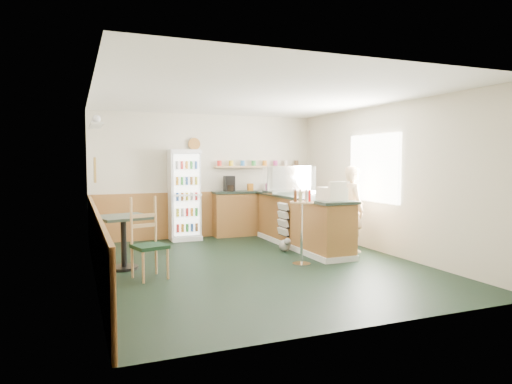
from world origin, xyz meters
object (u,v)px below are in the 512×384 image
shopkeeper (353,209)px  cafe_chair (149,235)px  cafe_table (124,232)px  display_case (289,180)px  cash_register (332,194)px  condiment_stand (302,216)px  drinks_fridge (185,195)px

shopkeeper → cafe_chair: bearing=105.7°
shopkeeper → cafe_table: bearing=96.3°
cafe_table → cafe_chair: bearing=-65.7°
shopkeeper → cafe_table: size_ratio=1.71×
display_case → cash_register: size_ratio=2.40×
display_case → shopkeeper: bearing=-61.1°
display_case → shopkeeper: size_ratio=0.62×
display_case → condiment_stand: (-0.69, -1.87, -0.50)m
display_case → condiment_stand: 2.06m
shopkeeper → condiment_stand: bearing=122.1°
drinks_fridge → condiment_stand: size_ratio=1.60×
condiment_stand → cafe_chair: bearing=177.2°
display_case → cash_register: display_case is taller
drinks_fridge → cafe_chair: drinks_fridge is taller
condiment_stand → cafe_chair: size_ratio=1.03×
display_case → cash_register: (0.00, -1.65, -0.16)m
condiment_stand → cafe_chair: condiment_stand is taller
cafe_table → cafe_chair: size_ratio=0.80×
condiment_stand → cafe_chair: 2.44m
drinks_fridge → condiment_stand: 3.25m
drinks_fridge → display_case: 2.25m
cash_register → cafe_table: cash_register is taller
cash_register → shopkeeper: shopkeeper is taller
drinks_fridge → cafe_table: bearing=-123.3°
display_case → cafe_table: size_ratio=1.05×
shopkeeper → condiment_stand: (-1.39, -0.61, -0.00)m
cash_register → condiment_stand: cash_register is taller
drinks_fridge → shopkeeper: drinks_fridge is taller
cash_register → cafe_chair: 3.16m
cash_register → condiment_stand: size_ratio=0.34×
cafe_table → display_case: bearing=18.2°
drinks_fridge → cafe_chair: (-1.19, -2.89, -0.35)m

